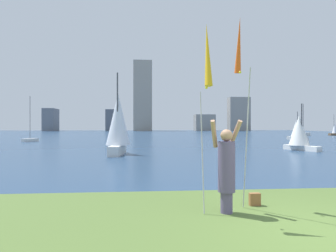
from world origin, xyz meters
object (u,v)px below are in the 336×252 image
Objects in this scene: sailboat_2 at (30,139)px; sailboat_6 at (299,132)px; bag at (255,199)px; sailboat_7 at (334,130)px; person at (226,167)px; sailboat_3 at (303,134)px; kite_flag_right at (239,50)px; kite_flag_left at (207,59)px; sailboat_4 at (118,123)px; sailboat_0 at (296,131)px.

sailboat_2 reaches higher than sailboat_6.
bag is 18.18m from sailboat_6.
sailboat_7 is (25.25, 33.56, -0.28)m from sailboat_6.
person is 61.00m from sailboat_7.
sailboat_3 reaches higher than sailboat_2.
kite_flag_right is at bearing 158.53° from bag.
person is at bearing -125.67° from sailboat_7.
sailboat_6 is at bearing 56.53° from kite_flag_left.
kite_flag_left is 1.12× the size of sailboat_6.
sailboat_3 is 46.98m from sailboat_4.
kite_flag_right is 60.22m from sailboat_7.
sailboat_3 is at bearing 59.52° from kite_flag_right.
person is 0.34× the size of sailboat_3.
sailboat_0 is (18.45, 32.10, -2.49)m from kite_flag_right.
person is 0.57× the size of sailboat_6.
person is 0.45× the size of kite_flag_right.
sailboat_6 is at bearing -30.60° from sailboat_2.
kite_flag_left is at bearing -134.11° from kite_flag_right.
person is 37.86m from sailboat_0.
sailboat_6 is at bearing 58.50° from bag.
sailboat_4 is (-4.25, 13.28, 1.92)m from bag.
bag is 0.05× the size of sailboat_3.
sailboat_2 is at bearing -158.50° from sailboat_3.
sailboat_3 is at bearing 21.50° from sailboat_2.
kite_flag_right is at bearing 40.96° from person.
kite_flag_left is at bearing -120.83° from sailboat_3.
sailboat_4 is (-3.91, 13.15, -1.66)m from kite_flag_right.
kite_flag_left is at bearing -155.79° from person.
sailboat_0 reaches higher than bag.
bag is 0.08× the size of sailboat_0.
kite_flag_left is at bearing -125.85° from sailboat_7.
sailboat_3 is at bearing 59.17° from kite_flag_left.
bag is at bearing 34.05° from kite_flag_left.
sailboat_0 is 29.32m from sailboat_4.
sailboat_3 is at bearing 59.89° from bag.
sailboat_6 reaches higher than bag.
sailboat_3 reaches higher than sailboat_4.
kite_flag_right is 1.25× the size of sailboat_6.
sailboat_2 is at bearing 117.25° from kite_flag_right.
sailboat_7 is (16.62, 16.78, -0.13)m from sailboat_0.
sailboat_3 reaches higher than kite_flag_left.
sailboat_7 is at bearing 54.15° from kite_flag_left.
bag is at bearing -21.47° from kite_flag_right.
kite_flag_left is 1.06× the size of sailboat_0.
kite_flag_right reaches higher than sailboat_0.
kite_flag_right is 34.36m from sailboat_2.
sailboat_4 reaches higher than kite_flag_left.
kite_flag_right is 3.60m from bag.
person is 0.51× the size of kite_flag_left.
bag is (0.84, 0.54, -0.85)m from person.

